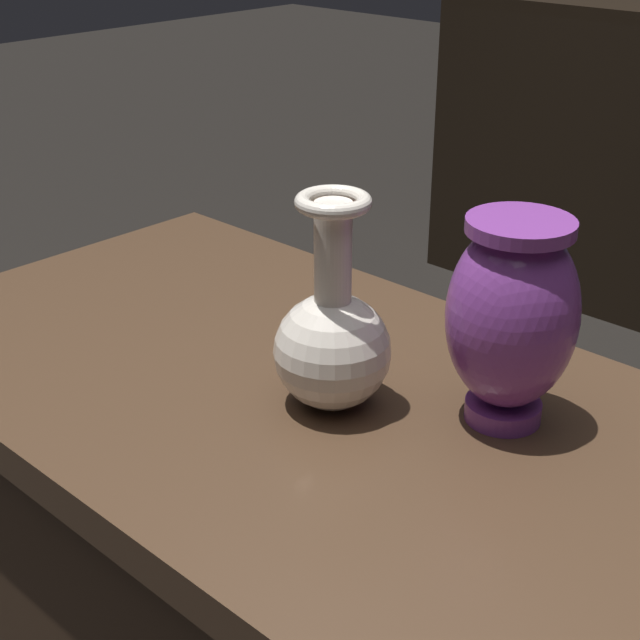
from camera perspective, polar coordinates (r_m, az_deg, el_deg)
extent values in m
cube|color=#422D1E|center=(1.16, -0.70, -5.18)|extent=(1.20, 0.64, 0.05)
sphere|color=silver|center=(1.08, 0.75, -1.91)|extent=(0.14, 0.14, 0.14)
cylinder|color=silver|center=(1.03, 0.79, 3.94)|extent=(0.04, 0.04, 0.12)
torus|color=silver|center=(1.01, 0.81, 7.17)|extent=(0.08, 0.08, 0.02)
cylinder|color=#7A388E|center=(1.10, 11.02, -5.36)|extent=(0.09, 0.09, 0.02)
ellipsoid|color=#7A388E|center=(1.05, 11.57, 0.29)|extent=(0.15, 0.15, 0.22)
cylinder|color=#7A388E|center=(1.01, 12.08, 5.59)|extent=(0.12, 0.12, 0.02)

